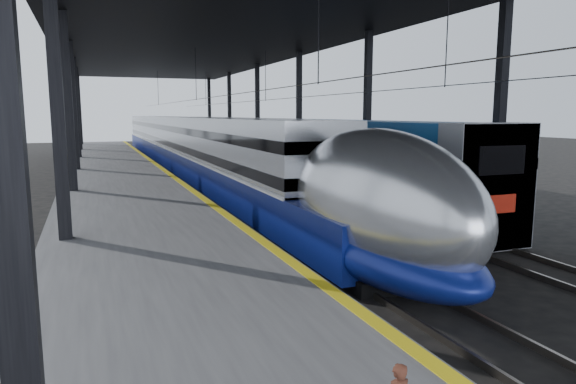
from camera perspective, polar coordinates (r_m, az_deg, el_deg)
ground at (r=12.46m, az=4.37°, el=-12.49°), size 160.00×160.00×0.00m
platform at (r=30.76m, az=-18.15°, el=0.76°), size 6.00×80.00×1.00m
yellow_strip at (r=30.97m, az=-13.02°, el=1.96°), size 0.30×80.00×0.01m
rails at (r=32.23m, az=-3.78°, el=0.76°), size 6.52×80.00×0.16m
canopy at (r=31.59m, az=-8.66°, el=16.97°), size 18.00×75.00×9.47m
tgv_train at (r=39.93m, az=-11.06°, el=4.91°), size 2.99×65.20×4.28m
second_train at (r=41.68m, az=-4.41°, el=5.38°), size 3.06×56.05×4.22m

